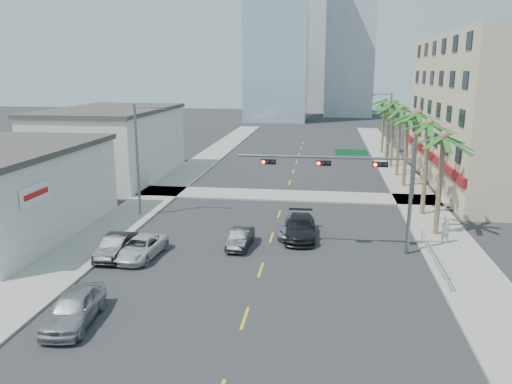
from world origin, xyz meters
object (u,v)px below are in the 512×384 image
Objects in this scene: traffic_signal_mast at (360,176)px; car_lane_right at (300,228)px; pedestrian at (445,230)px; car_parked_mid at (116,246)px; car_parked_far at (141,248)px; car_lane_left at (240,238)px; car_lane_center at (296,226)px; car_parked_near at (74,308)px.

traffic_signal_mast reaches higher than car_lane_right.
traffic_signal_mast reaches higher than pedestrian.
car_lane_right is (11.40, 5.22, 0.07)m from car_parked_mid.
car_lane_left is at bearing 30.47° from car_parked_far.
car_lane_center is at bearing 36.92° from car_parked_far.
car_lane_left is at bearing 19.58° from car_parked_mid.
car_parked_far is at bearing 2.26° from car_parked_mid.
car_lane_right is at bearing -16.90° from pedestrian.
car_lane_right is at bearing -60.36° from car_lane_center.
car_lane_center reaches higher than car_parked_far.
pedestrian is at bearing 12.49° from car_parked_mid.
traffic_signal_mast is at bearing 10.11° from car_parked_mid.
pedestrian is at bearing -0.81° from car_lane_center.
car_parked_far is 11.10m from car_lane_center.
car_parked_far is at bearing -154.70° from car_lane_right.
traffic_signal_mast reaches higher than car_parked_near.
car_lane_left is (-7.65, -0.16, -4.45)m from traffic_signal_mast.
car_parked_far is at bearing -1.83° from pedestrian.
traffic_signal_mast is at bearing -31.46° from car_lane_center.
car_parked_near is 17.21m from car_lane_center.
car_parked_near reaches higher than car_lane_center.
traffic_signal_mast is 2.12× the size of car_lane_right.
car_parked_far is 6.54m from car_lane_left.
car_parked_far is 20.21m from pedestrian.
car_lane_center is at bearing -20.47° from pedestrian.
car_parked_near is 1.00× the size of car_parked_far.
car_parked_near is 16.86m from car_lane_right.
car_parked_near reaches higher than car_lane_right.
car_lane_center is (11.09, 5.86, -0.02)m from car_parked_mid.
traffic_signal_mast is at bearing 17.71° from car_parked_far.
traffic_signal_mast reaches higher than car_parked_far.
car_lane_right is (3.86, 2.38, 0.15)m from car_lane_left.
pedestrian is (21.17, 5.10, 0.40)m from car_parked_mid.
car_lane_left is (5.94, 2.75, -0.03)m from car_parked_far.
car_parked_mid reaches higher than car_lane_center.
car_lane_right reaches higher than car_parked_far.
traffic_signal_mast is 2.29× the size of car_lane_center.
pedestrian reaches higher than car_parked_mid.
car_parked_far is at bearing -167.93° from traffic_signal_mast.
car_lane_right is at bearing 33.28° from car_parked_far.
car_lane_center is 10.12m from pedestrian.
car_parked_mid is at bearing -168.84° from traffic_signal_mast.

